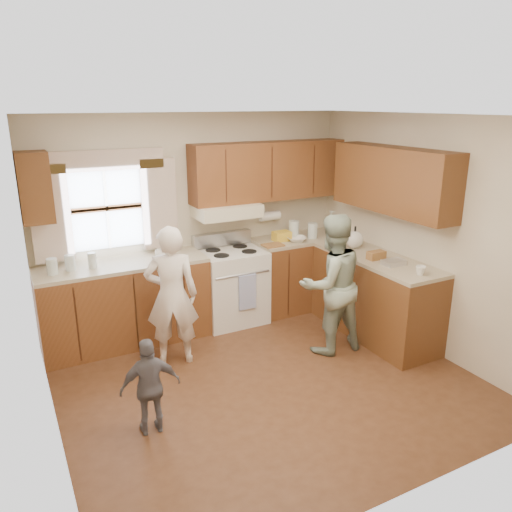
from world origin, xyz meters
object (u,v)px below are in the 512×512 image
child (150,386)px  woman_left (172,296)px  woman_right (331,284)px  stove (231,285)px

child → woman_left: bearing=-112.0°
woman_right → child: (-2.12, -0.50, -0.34)m
stove → woman_right: woman_right is taller
woman_right → child: woman_right is taller
woman_left → woman_right: woman_right is taller
stove → woman_left: size_ratio=0.73×
child → stove: bearing=-126.2°
stove → child: stove is taller
child → woman_right: bearing=-161.2°
woman_left → woman_right: size_ratio=0.96×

